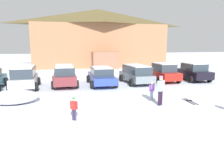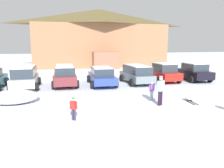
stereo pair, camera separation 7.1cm
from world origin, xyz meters
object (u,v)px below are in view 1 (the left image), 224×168
parked_blue_hatchback (101,76)px  pair_of_skis (190,101)px  parked_white_suv (25,77)px  parked_grey_wagon (136,74)px  skier_child_in_red_jacket (74,108)px  plowed_snow_pile (14,97)px  skier_child_in_purple_jacket (152,90)px  skier_adult_in_blue_parka (161,89)px  parked_maroon_van (64,75)px  parked_red_sedan (163,72)px  parked_black_sedan (193,72)px  ski_lodge (99,38)px

parked_blue_hatchback → pair_of_skis: 7.83m
parked_white_suv → parked_grey_wagon: 9.17m
skier_child_in_red_jacket → parked_white_suv: bearing=110.7°
skier_child_in_red_jacket → plowed_snow_pile: (-3.18, 3.84, -0.22)m
parked_grey_wagon → plowed_snow_pile: parked_grey_wagon is taller
parked_blue_hatchback → parked_grey_wagon: (3.12, 0.02, 0.09)m
parked_grey_wagon → skier_child_in_purple_jacket: bearing=-101.0°
parked_white_suv → pair_of_skis: parked_white_suv is taller
skier_child_in_red_jacket → skier_adult_in_blue_parka: (4.90, 1.36, 0.35)m
parked_white_suv → pair_of_skis: 12.19m
parked_grey_wagon → parked_blue_hatchback: bearing=-179.7°
skier_child_in_purple_jacket → pair_of_skis: skier_child_in_purple_jacket is taller
parked_maroon_van → parked_red_sedan: 8.90m
skier_child_in_purple_jacket → plowed_snow_pile: 8.18m
skier_adult_in_blue_parka → parked_blue_hatchback: bearing=106.2°
parked_blue_hatchback → skier_child_in_red_jacket: (-2.89, -8.27, -0.20)m
parked_white_suv → parked_blue_hatchback: (6.05, -0.09, -0.13)m
parked_blue_hatchback → parked_grey_wagon: 3.12m
skier_child_in_purple_jacket → pair_of_skis: (2.10, -0.84, -0.64)m
parked_grey_wagon → parked_red_sedan: parked_red_sedan is taller
parked_black_sedan → skier_child_in_red_jacket: size_ratio=3.93×
parked_maroon_van → parked_grey_wagon: size_ratio=1.06×
parked_black_sedan → parked_white_suv: bearing=-179.4°
parked_white_suv → parked_black_sedan: size_ratio=1.06×
parked_white_suv → parked_maroon_van: (3.04, 0.40, -0.01)m
parked_grey_wagon → plowed_snow_pile: 10.22m
ski_lodge → parked_black_sedan: 17.88m
skier_child_in_purple_jacket → skier_adult_in_blue_parka: 1.15m
parked_black_sedan → pair_of_skis: 8.43m
pair_of_skis → skier_child_in_red_jacket: bearing=-166.8°
ski_lodge → parked_maroon_van: size_ratio=4.43×
skier_child_in_red_jacket → skier_child_in_purple_jacket: bearing=26.9°
parked_maroon_van → pair_of_skis: 10.08m
parked_black_sedan → plowed_snow_pile: 15.69m
parked_maroon_van → parked_blue_hatchback: 3.05m
parked_blue_hatchback → plowed_snow_pile: bearing=-143.9°
skier_child_in_red_jacket → plowed_snow_pile: skier_child_in_red_jacket is taller
parked_maroon_van → pair_of_skis: size_ratio=3.08×
parked_black_sedan → skier_child_in_red_jacket: bearing=-144.2°
ski_lodge → pair_of_skis: (1.11, -23.36, -4.42)m
parked_blue_hatchback → skier_child_in_red_jacket: bearing=-109.3°
parked_black_sedan → skier_child_in_purple_jacket: 9.18m
parked_maroon_van → skier_child_in_purple_jacket: 8.02m
skier_child_in_purple_jacket → pair_of_skis: size_ratio=0.78×
parked_black_sedan → skier_adult_in_blue_parka: bearing=-134.0°
parked_maroon_van → parked_black_sedan: (11.90, -0.25, -0.07)m
parked_grey_wagon → skier_adult_in_blue_parka: (-1.11, -6.92, 0.06)m
parked_black_sedan → parked_blue_hatchback: bearing=-178.4°
parked_grey_wagon → parked_maroon_van: bearing=175.6°
parked_blue_hatchback → parked_grey_wagon: parked_grey_wagon is taller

